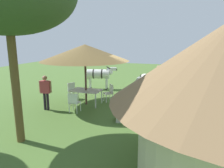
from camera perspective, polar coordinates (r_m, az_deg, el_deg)
name	(u,v)px	position (r m, az deg, el deg)	size (l,w,h in m)	color
ground_plane	(125,102)	(10.84, 3.73, -5.03)	(36.00, 36.00, 0.00)	#4B6C2F
shade_umbrella	(85,53)	(10.08, -7.52, 8.63)	(4.28, 4.28, 2.99)	brown
patio_dining_table	(86,92)	(10.38, -7.23, -2.09)	(1.50, 0.94, 0.74)	silver
patio_chair_east_end	(74,101)	(9.32, -10.57, -4.75)	(0.45, 0.43, 0.90)	white
patio_chair_west_end	(110,92)	(10.82, -0.67, -2.18)	(0.61, 0.61, 0.90)	silver
patio_chair_near_lawn	(72,90)	(11.45, -10.93, -1.59)	(0.58, 0.59, 0.90)	white
guest_beside_umbrella	(45,89)	(9.89, -17.98, -1.46)	(0.57, 0.30, 1.62)	black
standing_watcher	(158,76)	(12.88, 12.64, 2.10)	(0.44, 0.50, 1.69)	black
striped_lounge_chair	(125,115)	(8.37, 3.69, -8.48)	(0.92, 0.72, 0.62)	#C7533E
zebra_nearest_camera	(143,83)	(10.65, 8.47, 0.29)	(0.70, 2.24, 1.57)	silver
zebra_by_umbrella	(99,74)	(13.52, -3.62, 2.71)	(2.09, 0.94, 1.53)	silver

